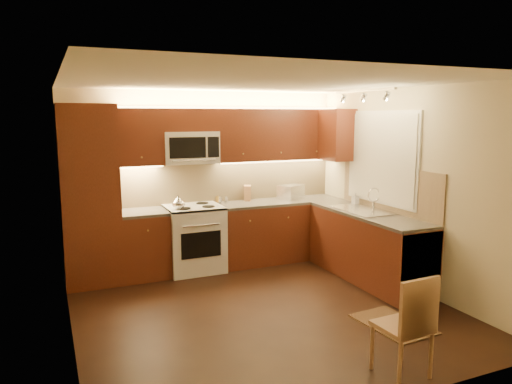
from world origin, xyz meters
name	(u,v)px	position (x,y,z in m)	size (l,w,h in m)	color
floor	(263,310)	(0.00, 0.00, 0.00)	(4.00, 4.00, 0.01)	black
ceiling	(264,82)	(0.00, 0.00, 2.50)	(4.00, 4.00, 0.01)	beige
wall_back	(207,178)	(0.00, 2.00, 1.25)	(4.00, 0.01, 2.50)	beige
wall_front	(381,244)	(0.00, -2.00, 1.25)	(4.00, 0.01, 2.50)	beige
wall_left	(66,215)	(-2.00, 0.00, 1.25)	(0.01, 4.00, 2.50)	beige
wall_right	(410,189)	(2.00, 0.00, 1.25)	(0.01, 4.00, 2.50)	beige
pantry	(90,196)	(-1.65, 1.70, 1.15)	(0.70, 0.60, 2.30)	#431C0E
base_cab_back_left	(144,245)	(-0.99, 1.70, 0.43)	(0.62, 0.60, 0.86)	#431C0E
counter_back_left	(143,212)	(-0.99, 1.70, 0.88)	(0.62, 0.60, 0.04)	#353330
base_cab_back_right	(279,231)	(1.04, 1.70, 0.43)	(1.92, 0.60, 0.86)	#431C0E
counter_back_right	(280,202)	(1.04, 1.70, 0.88)	(1.92, 0.60, 0.04)	#353330
base_cab_right	(368,248)	(1.70, 0.40, 0.43)	(0.60, 2.00, 0.86)	#431C0E
counter_right	(369,214)	(1.70, 0.40, 0.88)	(0.60, 2.00, 0.04)	#353330
dishwasher	(404,262)	(1.70, -0.30, 0.43)	(0.58, 0.60, 0.84)	silver
backsplash_back	(229,181)	(0.35, 1.99, 1.20)	(3.30, 0.02, 0.60)	tan
backsplash_right	(388,189)	(1.99, 0.40, 1.20)	(0.02, 2.00, 0.60)	tan
upper_cab_back_left	(138,137)	(-0.99, 1.82, 1.88)	(0.62, 0.35, 0.75)	#431C0E
upper_cab_back_right	(276,135)	(1.04, 1.82, 1.88)	(1.92, 0.35, 0.75)	#431C0E
upper_cab_bridge	(189,120)	(-0.30, 1.82, 2.09)	(0.76, 0.35, 0.31)	#431C0E
upper_cab_right_corner	(337,135)	(1.82, 1.40, 1.88)	(0.35, 0.50, 0.75)	#431C0E
stove	(194,238)	(-0.30, 1.68, 0.46)	(0.76, 0.65, 0.92)	silver
microwave	(190,147)	(-0.30, 1.81, 1.72)	(0.76, 0.38, 0.44)	silver
window_frame	(382,158)	(1.99, 0.55, 1.60)	(0.03, 1.44, 1.24)	silver
window_blinds	(381,158)	(1.97, 0.55, 1.60)	(0.02, 1.36, 1.16)	silver
sink	(363,205)	(1.70, 0.55, 0.98)	(0.52, 0.86, 0.15)	silver
faucet	(374,199)	(1.88, 0.55, 1.05)	(0.20, 0.04, 0.30)	silver
track_light_bar	(364,91)	(1.55, 0.40, 2.46)	(0.04, 1.20, 0.03)	silver
kettle	(178,202)	(-0.55, 1.52, 1.02)	(0.16, 0.16, 0.19)	silver
toaster_oven	(291,192)	(1.26, 1.76, 1.01)	(0.36, 0.27, 0.21)	silver
knife_block	(247,193)	(0.60, 1.89, 1.01)	(0.10, 0.16, 0.23)	#A36D49
spice_jar_a	(220,200)	(0.14, 1.81, 0.95)	(0.04, 0.04, 0.11)	silver
spice_jar_b	(217,199)	(0.14, 1.94, 0.94)	(0.04, 0.04, 0.09)	olive
spice_jar_c	(227,200)	(0.25, 1.84, 0.95)	(0.04, 0.04, 0.09)	silver
spice_jar_d	(217,199)	(0.14, 1.94, 0.94)	(0.05, 0.05, 0.08)	olive
soap_bottle	(355,199)	(1.88, 0.97, 0.99)	(0.08, 0.08, 0.17)	silver
rug	(393,324)	(1.08, -0.90, 0.01)	(0.54, 0.80, 0.01)	black
dining_chair	(402,324)	(0.49, -1.70, 0.44)	(0.39, 0.39, 0.89)	#A36D49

